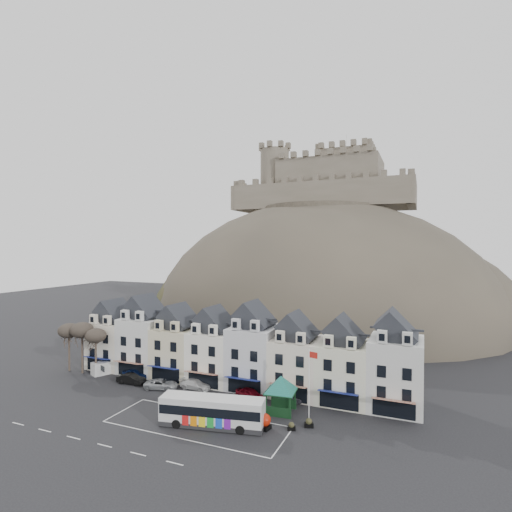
{
  "coord_description": "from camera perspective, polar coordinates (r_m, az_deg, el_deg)",
  "views": [
    {
      "loc": [
        27.02,
        -39.75,
        21.57
      ],
      "look_at": [
        0.19,
        24.0,
        19.76
      ],
      "focal_mm": 28.0,
      "sensor_mm": 36.0,
      "label": 1
    }
  ],
  "objects": [
    {
      "name": "ground",
      "position": [
        52.68,
        -11.25,
        -22.7
      ],
      "size": [
        300.0,
        300.0,
        0.0
      ],
      "primitive_type": "plane",
      "color": "black",
      "rests_on": "ground"
    },
    {
      "name": "coach_bay_markings",
      "position": [
        52.65,
        -8.47,
        -22.7
      ],
      "size": [
        22.0,
        7.5,
        0.01
      ],
      "primitive_type": "cube",
      "color": "silver",
      "rests_on": "ground"
    },
    {
      "name": "townhouse_terrace",
      "position": [
        63.97,
        -2.9,
        -13.24
      ],
      "size": [
        54.4,
        9.35,
        11.8
      ],
      "color": "silver",
      "rests_on": "ground"
    },
    {
      "name": "castle_hill",
      "position": [
        113.76,
        9.45,
        -9.4
      ],
      "size": [
        100.0,
        76.0,
        68.0
      ],
      "color": "#3B372E",
      "rests_on": "ground"
    },
    {
      "name": "castle",
      "position": [
        120.14,
        9.96,
        10.4
      ],
      "size": [
        50.2,
        22.2,
        22.0
      ],
      "color": "#605949",
      "rests_on": "ground"
    },
    {
      "name": "tree_left_far",
      "position": [
        76.67,
        -25.16,
        -9.67
      ],
      "size": [
        3.61,
        3.61,
        8.24
      ],
      "color": "#372C23",
      "rests_on": "ground"
    },
    {
      "name": "tree_left_mid",
      "position": [
        74.44,
        -23.6,
        -9.72
      ],
      "size": [
        3.78,
        3.78,
        8.64
      ],
      "color": "#372C23",
      "rests_on": "ground"
    },
    {
      "name": "tree_left_near",
      "position": [
        72.47,
        -21.93,
        -10.57
      ],
      "size": [
        3.43,
        3.43,
        7.84
      ],
      "color": "#372C23",
      "rests_on": "ground"
    },
    {
      "name": "bus",
      "position": [
        51.18,
        -6.28,
        -21.05
      ],
      "size": [
        12.8,
        5.3,
        3.52
      ],
      "rotation": [
        0.0,
        0.0,
        0.2
      ],
      "color": "#262628",
      "rests_on": "ground"
    },
    {
      "name": "bus_shelter",
      "position": [
        54.09,
        3.58,
        -17.78
      ],
      "size": [
        7.5,
        7.5,
        4.78
      ],
      "rotation": [
        0.0,
        0.0,
        0.09
      ],
      "color": "#113318",
      "rests_on": "ground"
    },
    {
      "name": "red_buoy",
      "position": [
        50.66,
        1.23,
        -22.52
      ],
      "size": [
        1.5,
        1.5,
        1.86
      ],
      "rotation": [
        0.0,
        0.0,
        -0.18
      ],
      "color": "black",
      "rests_on": "ground"
    },
    {
      "name": "flagpole",
      "position": [
        52.37,
        7.68,
        -17.0
      ],
      "size": [
        1.22,
        0.42,
        8.69
      ],
      "rotation": [
        0.0,
        0.0,
        -0.29
      ],
      "color": "silver",
      "rests_on": "ground"
    },
    {
      "name": "white_van",
      "position": [
        74.34,
        -20.61,
        -14.63
      ],
      "size": [
        3.66,
        4.94,
        2.07
      ],
      "rotation": [
        0.0,
        0.0,
        -0.42
      ],
      "color": "silver",
      "rests_on": "ground"
    },
    {
      "name": "planter_west",
      "position": [
        51.63,
        7.56,
        -22.57
      ],
      "size": [
        1.21,
        0.88,
        1.09
      ],
      "rotation": [
        0.0,
        0.0,
        0.34
      ],
      "color": "black",
      "rests_on": "ground"
    },
    {
      "name": "planter_east",
      "position": [
        50.77,
        5.09,
        -23.08
      ],
      "size": [
        1.06,
        0.76,
        0.95
      ],
      "rotation": [
        0.0,
        0.0,
        0.33
      ],
      "color": "black",
      "rests_on": "ground"
    },
    {
      "name": "car_navy",
      "position": [
        70.31,
        -16.88,
        -15.79
      ],
      "size": [
        4.44,
        1.88,
        1.5
      ],
      "primitive_type": "imported",
      "rotation": [
        0.0,
        0.0,
        1.55
      ],
      "color": "#0C183F",
      "rests_on": "ground"
    },
    {
      "name": "car_black",
      "position": [
        67.88,
        -17.37,
        -16.42
      ],
      "size": [
        4.73,
        1.86,
        1.53
      ],
      "primitive_type": "imported",
      "rotation": [
        0.0,
        0.0,
        1.62
      ],
      "color": "black",
      "rests_on": "ground"
    },
    {
      "name": "car_silver",
      "position": [
        64.6,
        -13.39,
        -17.39
      ],
      "size": [
        5.41,
        3.62,
        1.4
      ],
      "primitive_type": "imported",
      "rotation": [
        0.0,
        0.0,
        1.86
      ],
      "color": "#96999D",
      "rests_on": "ground"
    },
    {
      "name": "car_white",
      "position": [
        63.56,
        -8.65,
        -17.68
      ],
      "size": [
        4.88,
        2.08,
        1.4
      ],
      "primitive_type": "imported",
      "rotation": [
        0.0,
        0.0,
        1.55
      ],
      "color": "silver",
      "rests_on": "ground"
    },
    {
      "name": "car_maroon",
      "position": [
        59.17,
        -0.82,
        -19.09
      ],
      "size": [
        4.83,
        3.02,
        1.53
      ],
      "primitive_type": "imported",
      "rotation": [
        0.0,
        0.0,
        1.28
      ],
      "color": "#5D050F",
      "rests_on": "ground"
    },
    {
      "name": "car_charcoal",
      "position": [
        58.0,
        4.44,
        -19.67
      ],
      "size": [
        4.05,
        2.71,
        1.26
      ],
      "primitive_type": "imported",
      "rotation": [
        0.0,
        0.0,
        1.97
      ],
      "color": "black",
      "rests_on": "ground"
    }
  ]
}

